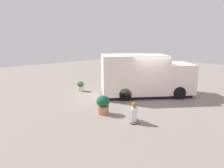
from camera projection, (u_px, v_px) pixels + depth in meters
ground_plane at (147, 97)px, 12.87m from camera, size 40.00×40.00×0.00m
food_truck at (144, 76)px, 13.08m from camera, size 5.09×5.78×2.53m
person_customer at (134, 114)px, 8.99m from camera, size 0.72×0.72×0.91m
planter_flowering_near at (103, 104)px, 9.99m from camera, size 0.63×0.63×0.89m
planter_flowering_far at (80, 86)px, 14.31m from camera, size 0.46×0.46×0.67m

